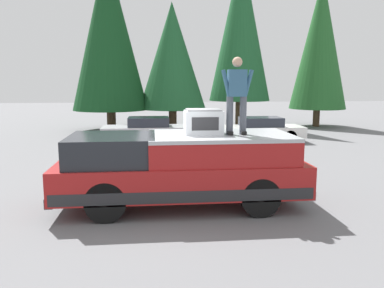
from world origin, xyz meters
TOP-DOWN VIEW (x-y plane):
  - ground_plane at (0.00, 0.00)m, footprint 90.00×90.00m
  - pickup_truck at (0.04, -0.80)m, footprint 2.01×5.54m
  - compressor_unit at (0.10, -1.30)m, footprint 0.65×0.84m
  - person_on_truck_bed at (-0.08, -2.01)m, footprint 0.29×0.72m
  - parked_car_white at (9.22, -5.15)m, footprint 1.64×4.10m
  - parked_car_silver at (9.76, 0.09)m, footprint 1.64×4.10m
  - conifer_far_left at (15.08, -10.48)m, footprint 3.45×3.45m
  - conifer_left at (15.38, -5.57)m, footprint 3.72×3.72m
  - conifer_center_left at (14.65, -1.39)m, footprint 3.93×3.93m
  - conifer_center_right at (14.38, 2.19)m, footprint 4.26×4.26m

SIDE VIEW (x-z plane):
  - ground_plane at x=0.00m, z-range 0.00..0.00m
  - parked_car_white at x=9.22m, z-range 0.00..1.16m
  - parked_car_silver at x=9.76m, z-range 0.00..1.16m
  - pickup_truck at x=0.04m, z-range 0.05..1.70m
  - compressor_unit at x=0.10m, z-range 1.65..2.21m
  - person_on_truck_bed at x=-0.08m, z-range 1.71..3.40m
  - conifer_center_left at x=14.65m, z-range 0.59..7.92m
  - conifer_far_left at x=15.08m, z-range 0.55..9.72m
  - conifer_center_right at x=14.38m, z-range 0.59..10.58m
  - conifer_left at x=15.38m, z-range 0.81..11.36m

